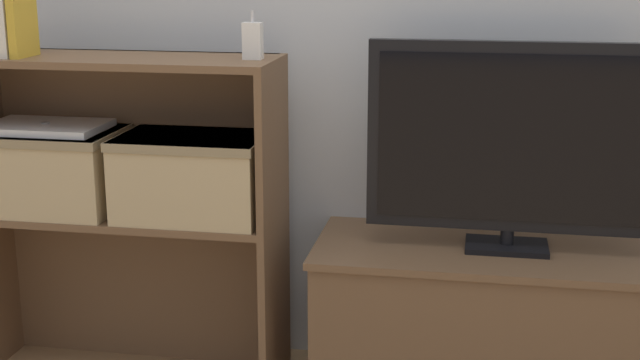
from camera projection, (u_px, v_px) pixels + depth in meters
tv_stand at (502, 325)px, 2.46m from camera, size 1.04×0.43×0.45m
tv at (512, 142)px, 2.33m from camera, size 0.76×0.14×0.56m
bookshelf_lower_tier at (136, 267)px, 2.63m from camera, size 0.89×0.31×0.51m
bookshelf_upper_tier at (127, 110)px, 2.51m from camera, size 0.89×0.31×0.44m
book_ivory at (9, 16)px, 2.38m from camera, size 0.04×0.12×0.22m
book_mustard at (23, 25)px, 2.38m from camera, size 0.02×0.12×0.17m
baby_monitor at (253, 41)px, 2.34m from camera, size 0.05×0.04×0.13m
storage_basket_left at (49, 166)px, 2.52m from camera, size 0.40×0.28×0.23m
storage_basket_right at (193, 173)px, 2.44m from camera, size 0.40×0.28×0.23m
laptop at (46, 127)px, 2.49m from camera, size 0.33×0.22×0.02m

